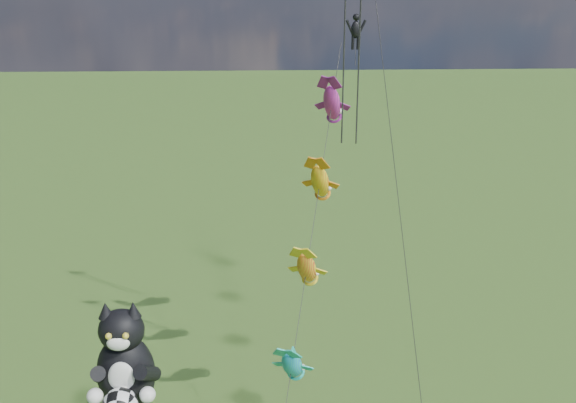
{
  "coord_description": "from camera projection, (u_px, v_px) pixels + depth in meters",
  "views": [
    {
      "loc": [
        7.51,
        -18.07,
        21.37
      ],
      "look_at": [
        8.95,
        11.97,
        11.12
      ],
      "focal_mm": 40.0,
      "sensor_mm": 36.0,
      "label": 1
    }
  ],
  "objects": [
    {
      "name": "cat_kite_rig",
      "position": [
        124.0,
        369.0,
        24.08
      ],
      "size": [
        2.51,
        4.14,
        10.37
      ],
      "rotation": [
        0.0,
        0.0,
        0.09
      ],
      "color": "brown",
      "rests_on": "ground"
    },
    {
      "name": "parafoil_rig",
      "position": [
        358.0,
        22.0,
        29.93
      ],
      "size": [
        2.65,
        17.42,
        27.35
      ],
      "rotation": [
        0.0,
        0.0,
        0.18
      ],
      "color": "brown",
      "rests_on": "ground"
    },
    {
      "name": "fish_windsock_rig",
      "position": [
        313.0,
        224.0,
        31.02
      ],
      "size": [
        4.75,
        15.32,
        18.37
      ],
      "rotation": [
        0.0,
        0.0,
        0.03
      ],
      "color": "brown",
      "rests_on": "ground"
    }
  ]
}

